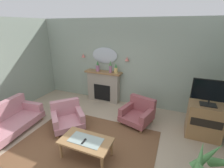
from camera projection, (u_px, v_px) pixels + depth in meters
The scene contains 17 objects.
floor at pixel (82, 153), 3.67m from camera, with size 7.27×6.53×0.10m, color tan.
wall_back at pixel (123, 63), 5.58m from camera, with size 7.27×0.10×2.96m, color #93A393.
patterned_rug at pixel (86, 146), 3.82m from camera, with size 3.20×2.40×0.01m, color brown.
fireplace at pixel (103, 87), 5.93m from camera, with size 1.36×0.36×1.16m.
mantel_vase_centre at pixel (98, 67), 5.72m from camera, with size 0.13×0.13×0.38m.
mantel_vase_right at pixel (110, 67), 5.53m from camera, with size 0.10×0.10×0.41m.
mantel_vase_left at pixel (116, 69), 5.47m from camera, with size 0.13×0.13×0.35m.
wall_mirror at pixel (105, 55), 5.66m from camera, with size 0.96×0.06×0.56m, color #B2BCC6.
wall_sconce_left at pixel (83, 55), 5.94m from camera, with size 0.14×0.14×0.14m, color #D17066.
wall_sconce_right at pixel (127, 59), 5.33m from camera, with size 0.14×0.14×0.14m, color #D17066.
coffee_table at pixel (86, 142), 3.39m from camera, with size 1.10×0.60×0.45m.
tv_remote at pixel (84, 141), 3.31m from camera, with size 0.04×0.16×0.02m, color black.
floral_couch at pixel (6, 121), 4.23m from camera, with size 1.01×1.78×0.76m.
armchair_by_coffee_table at pixel (67, 117), 4.48m from camera, with size 1.15×1.14×0.71m.
armchair_beside_couch at pixel (138, 112), 4.69m from camera, with size 0.99×1.01×0.71m.
tv_cabinet at pixel (204, 121), 4.03m from camera, with size 0.80×0.57×0.90m.
tv_flatscreen at pixel (211, 92), 3.74m from camera, with size 0.84×0.24×0.65m.
Camera 1 is at (1.73, -2.41, 2.73)m, focal length 25.53 mm.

